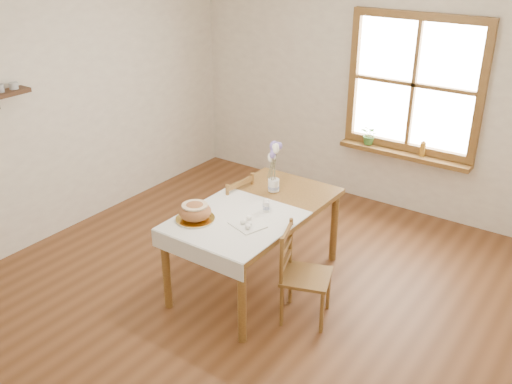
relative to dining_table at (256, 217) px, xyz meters
The scene contains 18 objects.
ground 0.73m from the dining_table, 90.00° to the right, with size 5.00×5.00×0.00m, color brown.
room_walls 1.08m from the dining_table, 90.00° to the right, with size 4.60×5.10×2.65m.
window 2.36m from the dining_table, 77.02° to the left, with size 1.46×0.08×1.46m.
window_sill 2.16m from the dining_table, 76.61° to the left, with size 1.46×0.20×0.05m.
dining_table is the anchor object (origin of this frame).
table_linen 0.32m from the dining_table, 90.00° to the right, with size 0.91×0.99×0.01m, color silver.
chair_left 0.62m from the dining_table, 155.02° to the left, with size 0.40×0.42×0.86m, color brown, non-canonical shape.
chair_right 0.71m from the dining_table, 17.21° to the right, with size 0.38×0.40×0.81m, color brown, non-canonical shape.
bread_plate 0.56m from the dining_table, 119.01° to the right, with size 0.31×0.31×0.02m, color silver.
bread_loaf 0.58m from the dining_table, 119.01° to the right, with size 0.27×0.27×0.15m, color #976135.
egg_napkin 0.36m from the dining_table, 66.19° to the right, with size 0.26×0.22×0.01m, color silver.
eggs 0.37m from the dining_table, 66.19° to the right, with size 0.20×0.18×0.04m, color white, non-canonical shape.
salt_shaker 0.20m from the dining_table, 12.85° to the right, with size 0.05×0.05×0.10m, color silver.
pepper_shaker 0.18m from the dining_table, ahead, with size 0.06×0.06×0.10m, color silver.
flower_vase 0.40m from the dining_table, 99.51° to the left, with size 0.10×0.10×0.11m, color silver.
lavender_bouquet 0.52m from the dining_table, 99.51° to the left, with size 0.18×0.18×0.34m, color #6D5BA2, non-canonical shape.
potted_plant 2.11m from the dining_table, 87.70° to the left, with size 0.20×0.22×0.17m, color #437B31.
amber_bottle 2.22m from the dining_table, 71.53° to the left, with size 0.06×0.06×0.17m, color #A9701F.
Camera 1 is at (2.52, -3.29, 2.95)m, focal length 40.00 mm.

